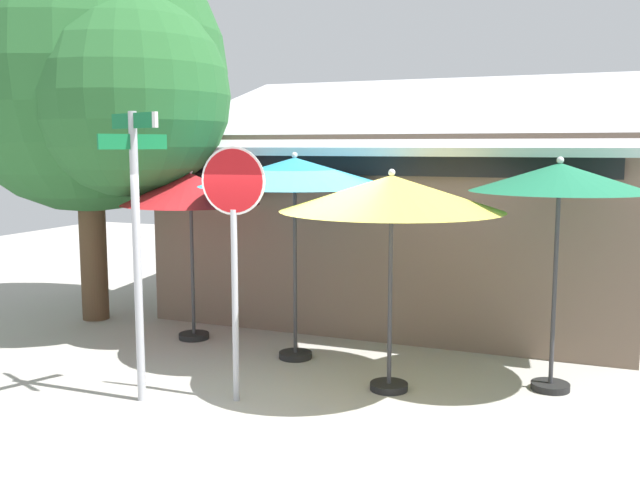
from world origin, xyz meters
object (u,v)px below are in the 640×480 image
Objects in this scene: stop_sign at (234,228)px; patio_umbrella_forest_green_far_right at (559,180)px; patio_umbrella_crimson_left at (190,190)px; patio_umbrella_mustard_right at (391,195)px; street_sign_post at (136,229)px; shade_tree at (95,77)px; patio_umbrella_teal_center at (295,173)px.

stop_sign reaches higher than patio_umbrella_forest_green_far_right.
patio_umbrella_crimson_left is 0.98× the size of patio_umbrella_mustard_right.
shade_tree reaches higher than street_sign_post.
patio_umbrella_crimson_left is 0.40× the size of shade_tree.
patio_umbrella_mustard_right is at bearing -14.75° from shade_tree.
patio_umbrella_forest_green_far_right is (3.24, -0.02, -0.03)m from patio_umbrella_teal_center.
street_sign_post is 1.24× the size of patio_umbrella_mustard_right.
patio_umbrella_mustard_right reaches higher than patio_umbrella_crimson_left.
patio_umbrella_teal_center is 0.44× the size of shade_tree.
street_sign_post is at bearing -70.85° from patio_umbrella_crimson_left.
shade_tree is at bearing 147.72° from stop_sign.
patio_umbrella_teal_center is (1.77, -0.31, 0.28)m from patio_umbrella_crimson_left.
patio_umbrella_forest_green_far_right is at bearing 22.10° from patio_umbrella_mustard_right.
stop_sign is at bearing 21.82° from street_sign_post.
shade_tree is (-1.87, 0.32, 1.67)m from patio_umbrella_crimson_left.
patio_umbrella_crimson_left is at bearing 176.21° from patio_umbrella_forest_green_far_right.
stop_sign is 4.75m from shade_tree.
stop_sign reaches higher than patio_umbrella_teal_center.
patio_umbrella_mustard_right is 0.41× the size of shade_tree.
shade_tree reaches higher than patio_umbrella_crimson_left.
patio_umbrella_mustard_right is 0.95× the size of patio_umbrella_forest_green_far_right.
patio_umbrella_mustard_right is at bearing -157.90° from patio_umbrella_forest_green_far_right.
patio_umbrella_mustard_right is (1.51, -0.72, -0.19)m from patio_umbrella_teal_center.
patio_umbrella_teal_center reaches higher than patio_umbrella_forest_green_far_right.
street_sign_post is at bearing -153.75° from patio_umbrella_forest_green_far_right.
street_sign_post is 4.68m from patio_umbrella_forest_green_far_right.
patio_umbrella_crimson_left is 5.02m from patio_umbrella_forest_green_far_right.
street_sign_post is at bearing -45.13° from shade_tree.
patio_umbrella_forest_green_far_right is at bearing -3.79° from patio_umbrella_crimson_left.
patio_umbrella_mustard_right is 1.88m from patio_umbrella_forest_green_far_right.
street_sign_post reaches higher than patio_umbrella_mustard_right.
stop_sign is 1.12× the size of patio_umbrella_crimson_left.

